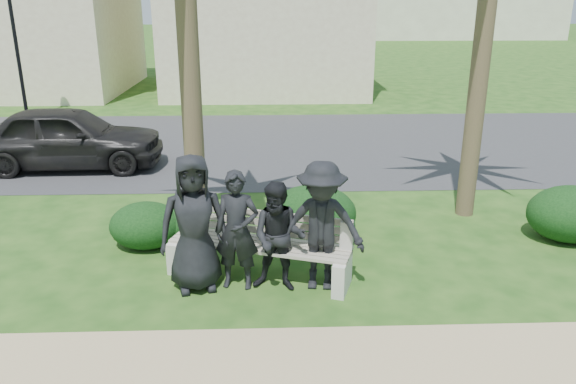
% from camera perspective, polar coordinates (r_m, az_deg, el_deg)
% --- Properties ---
extents(ground, '(160.00, 160.00, 0.00)m').
position_cam_1_polar(ground, '(7.90, 5.06, -9.58)').
color(ground, '#1B4413').
rests_on(ground, ground).
extents(footpath, '(30.00, 1.60, 0.01)m').
position_cam_1_polar(footpath, '(6.40, 7.07, -17.33)').
color(footpath, tan).
rests_on(footpath, ground).
extents(asphalt_street, '(160.00, 8.00, 0.01)m').
position_cam_1_polar(asphalt_street, '(15.37, 1.49, 4.89)').
color(asphalt_street, '#2D2D30').
rests_on(asphalt_street, ground).
extents(stucco_bldg_right, '(8.40, 8.40, 7.30)m').
position_cam_1_polar(stucco_bldg_right, '(24.87, -2.34, 18.87)').
color(stucco_bldg_right, beige).
rests_on(stucco_bldg_right, ground).
extents(street_lamp, '(0.36, 0.36, 4.29)m').
position_cam_1_polar(street_lamp, '(20.54, -26.14, 14.95)').
color(street_lamp, black).
rests_on(street_lamp, ground).
extents(park_bench, '(2.76, 1.38, 0.90)m').
position_cam_1_polar(park_bench, '(7.98, -3.05, -5.95)').
color(park_bench, gray).
rests_on(park_bench, ground).
extents(man_a, '(1.03, 0.79, 1.89)m').
position_cam_1_polar(man_a, '(7.57, -9.54, -3.17)').
color(man_a, black).
rests_on(man_a, ground).
extents(man_b, '(0.66, 0.48, 1.66)m').
position_cam_1_polar(man_b, '(7.57, -5.20, -3.93)').
color(man_b, black).
rests_on(man_b, ground).
extents(man_c, '(0.85, 0.72, 1.53)m').
position_cam_1_polar(man_c, '(7.50, -0.94, -4.63)').
color(man_c, black).
rests_on(man_c, ground).
extents(man_d, '(1.25, 0.83, 1.80)m').
position_cam_1_polar(man_d, '(7.51, 3.39, -3.50)').
color(man_d, black).
rests_on(man_d, ground).
extents(hedge_a, '(1.15, 0.95, 0.75)m').
position_cam_1_polar(hedge_a, '(9.23, -14.25, -3.17)').
color(hedge_a, black).
rests_on(hedge_a, ground).
extents(hedge_b, '(0.97, 0.80, 0.63)m').
position_cam_1_polar(hedge_b, '(9.32, -11.86, -3.14)').
color(hedge_b, black).
rests_on(hedge_b, ground).
extents(hedge_c, '(0.98, 0.81, 0.64)m').
position_cam_1_polar(hedge_c, '(9.04, 3.80, -3.45)').
color(hedge_c, black).
rests_on(hedge_c, ground).
extents(hedge_d, '(1.44, 1.19, 0.94)m').
position_cam_1_polar(hedge_d, '(9.19, 2.53, -2.03)').
color(hedge_d, black).
rests_on(hedge_d, ground).
extents(hedge_f, '(1.42, 1.18, 0.93)m').
position_cam_1_polar(hedge_f, '(10.28, 26.84, -1.85)').
color(hedge_f, black).
rests_on(hedge_f, ground).
extents(car_a, '(4.32, 1.83, 1.46)m').
position_cam_1_polar(car_a, '(13.97, -21.48, 5.18)').
color(car_a, black).
rests_on(car_a, ground).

